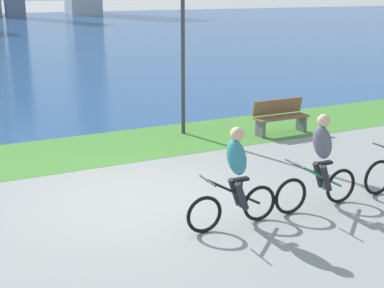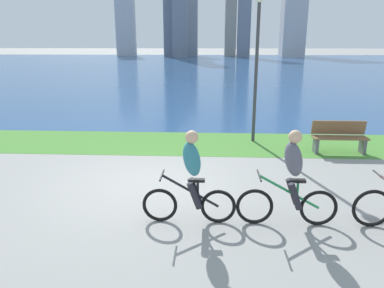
% 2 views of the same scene
% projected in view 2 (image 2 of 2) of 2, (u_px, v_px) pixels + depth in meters
% --- Properties ---
extents(ground_plane, '(300.00, 300.00, 0.00)m').
position_uv_depth(ground_plane, '(151.00, 185.00, 8.03)').
color(ground_plane, gray).
extents(grass_strip_bayside, '(120.00, 2.70, 0.01)m').
position_uv_depth(grass_strip_bayside, '(169.00, 143.00, 11.36)').
color(grass_strip_bayside, '#478433').
rests_on(grass_strip_bayside, ground).
extents(bay_water_surface, '(300.00, 72.25, 0.00)m').
position_uv_depth(bay_water_surface, '(202.00, 65.00, 47.37)').
color(bay_water_surface, navy).
rests_on(bay_water_surface, ground).
extents(cyclist_lead, '(1.63, 0.52, 1.65)m').
position_uv_depth(cyclist_lead, '(191.00, 178.00, 6.19)').
color(cyclist_lead, black).
rests_on(cyclist_lead, ground).
extents(cyclist_trailing, '(1.72, 0.52, 1.68)m').
position_uv_depth(cyclist_trailing, '(291.00, 179.00, 6.10)').
color(cyclist_trailing, black).
rests_on(cyclist_trailing, ground).
extents(bench_near_path, '(1.50, 0.47, 0.90)m').
position_uv_depth(bench_near_path, '(339.00, 137.00, 10.28)').
color(bench_near_path, brown).
rests_on(bench_near_path, ground).
extents(lamppost_tall, '(0.28, 0.28, 4.40)m').
position_uv_depth(lamppost_tall, '(257.00, 49.00, 10.83)').
color(lamppost_tall, '#38383D').
rests_on(lamppost_tall, ground).
extents(city_skyline_far_shore, '(38.36, 10.13, 24.97)m').
position_uv_depth(city_skyline_far_shore, '(234.00, 10.00, 71.34)').
color(city_skyline_far_shore, '#B7B7BC').
rests_on(city_skyline_far_shore, ground).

